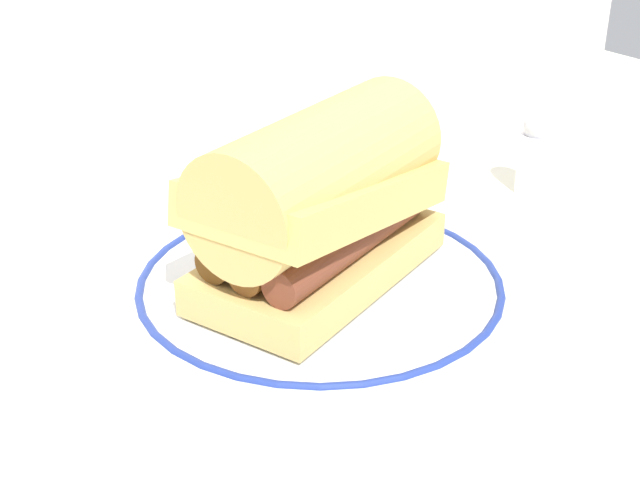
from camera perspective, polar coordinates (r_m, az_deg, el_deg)
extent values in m
plane|color=silver|center=(0.60, 1.17, -5.33)|extent=(1.50, 1.50, 0.00)
cylinder|color=white|center=(0.63, 0.00, -3.17)|extent=(0.29, 0.29, 0.01)
torus|color=navy|center=(0.63, 0.00, -2.69)|extent=(0.26, 0.26, 0.01)
cube|color=tan|center=(0.62, 0.00, -1.40)|extent=(0.22, 0.17, 0.03)
cylinder|color=brown|center=(0.60, 2.21, 0.12)|extent=(0.17, 0.09, 0.03)
cylinder|color=brown|center=(0.61, 0.00, 0.77)|extent=(0.17, 0.09, 0.03)
cylinder|color=brown|center=(0.62, -2.11, 1.39)|extent=(0.17, 0.09, 0.03)
cube|color=tan|center=(0.60, 0.00, 3.21)|extent=(0.22, 0.17, 0.06)
cylinder|color=tan|center=(0.59, 0.00, 4.54)|extent=(0.21, 0.15, 0.09)
cylinder|color=silver|center=(0.76, -13.41, 5.18)|extent=(0.07, 0.07, 0.10)
cylinder|color=gold|center=(0.77, -13.26, 3.85)|extent=(0.06, 0.06, 0.07)
cylinder|color=white|center=(0.81, 13.87, 4.85)|extent=(0.03, 0.03, 0.06)
sphere|color=silver|center=(0.80, 14.15, 7.28)|extent=(0.03, 0.03, 0.03)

